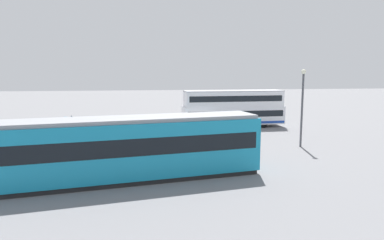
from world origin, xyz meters
The scene contains 7 objects.
ground_plane centered at (0.00, 0.00, 0.00)m, with size 160.00×160.00×0.00m, color slate.
double_decker_bus centered at (-3.94, -3.61, 1.99)m, with size 10.72×2.90×3.87m.
tram_yellow centered at (6.40, 13.07, 1.76)m, with size 14.76×4.86×3.39m.
pedestrian_near_railing centered at (3.73, 4.92, 0.94)m, with size 0.45×0.45×1.64m.
pedestrian_railing centered at (5.53, 4.59, 0.74)m, with size 8.27×1.27×1.08m.
info_sign centered at (10.87, 4.53, 1.74)m, with size 1.13×0.35×2.50m.
street_lamp centered at (-6.62, 6.57, 3.55)m, with size 0.36×0.36×5.97m.
Camera 1 is at (5.59, 31.27, 5.76)m, focal length 32.09 mm.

